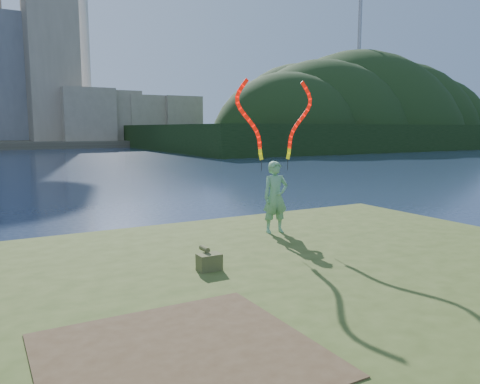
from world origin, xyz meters
TOP-DOWN VIEW (x-y plane):
  - ground at (0.00, 0.00)m, footprint 320.00×320.00m
  - grassy_knoll at (0.00, -2.30)m, footprint 20.00×18.00m
  - dirt_patch at (-2.20, -3.20)m, footprint 3.20×3.00m
  - far_shore at (0.00, 95.00)m, footprint 320.00×40.00m
  - wooded_hill at (59.57, 59.96)m, footprint 78.00×50.00m
  - woman_with_ribbons at (2.49, 1.81)m, footprint 2.12×0.58m
  - canvas_bag at (-0.43, -0.31)m, footprint 0.44×0.51m

SIDE VIEW (x-z plane):
  - ground at x=0.00m, z-range 0.00..0.00m
  - wooded_hill at x=59.57m, z-range -31.34..31.66m
  - grassy_knoll at x=0.00m, z-range -0.06..0.74m
  - far_shore at x=0.00m, z-range 0.00..1.20m
  - dirt_patch at x=-2.20m, z-range 0.80..0.82m
  - canvas_bag at x=-0.43m, z-range 0.76..1.18m
  - woman_with_ribbons at x=2.49m, z-range 0.09..4.30m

